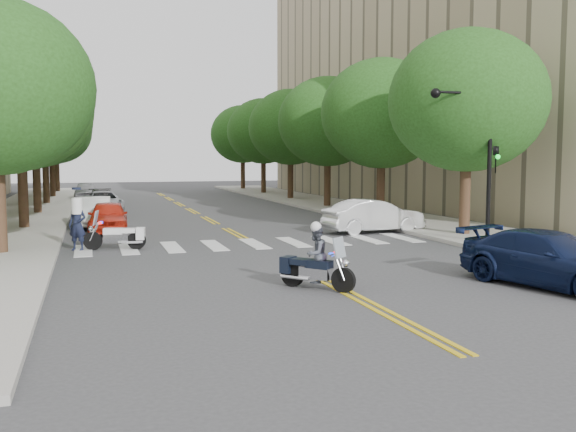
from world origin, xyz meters
name	(u,v)px	position (x,y,z in m)	size (l,w,h in m)	color
ground	(310,273)	(0.00, 0.00, 0.00)	(140.00, 140.00, 0.00)	#38383A
sidewalk_left	(25,214)	(-9.50, 22.00, 0.07)	(5.00, 60.00, 0.15)	#9E9991
sidewalk_right	(337,206)	(9.50, 22.00, 0.07)	(5.00, 60.00, 0.15)	#9E9991
building_right	(518,57)	(26.00, 26.00, 11.00)	(26.00, 44.00, 22.00)	tan
tree_l_1	(20,106)	(-8.80, 14.00, 5.55)	(6.40, 6.40, 8.45)	#382316
tree_l_2	(34,117)	(-8.80, 22.00, 5.55)	(6.40, 6.40, 8.45)	#382316
tree_l_3	(44,124)	(-8.80, 30.00, 5.55)	(6.40, 6.40, 8.45)	#382316
tree_l_4	(51,129)	(-8.80, 38.00, 5.55)	(6.40, 6.40, 8.45)	#382316
tree_l_5	(56,132)	(-8.80, 46.00, 5.55)	(6.40, 6.40, 8.45)	#382316
tree_r_0	(467,101)	(8.80, 6.00, 5.55)	(6.40, 6.40, 8.45)	#382316
tree_r_1	(382,114)	(8.80, 14.00, 5.55)	(6.40, 6.40, 8.45)	#382316
tree_r_2	(328,122)	(8.80, 22.00, 5.55)	(6.40, 6.40, 8.45)	#382316
tree_r_3	(290,127)	(8.80, 30.00, 5.55)	(6.40, 6.40, 8.45)	#382316
tree_r_4	(263,131)	(8.80, 38.00, 5.55)	(6.40, 6.40, 8.45)	#382316
tree_r_5	(243,134)	(8.80, 46.00, 5.55)	(6.40, 6.40, 8.45)	#382316
traffic_signal_pole	(479,145)	(7.72, 3.50, 3.72)	(2.82, 0.42, 6.00)	black
motorcycle_police	(314,259)	(-0.62, -2.06, 0.76)	(1.51, 1.76, 1.70)	black
motorcycle_parked	(120,236)	(-4.93, 6.43, 0.49)	(2.16, 0.79, 1.40)	black
officer_standing	(77,225)	(-6.38, 6.68, 0.90)	(0.66, 0.43, 1.80)	black
convertible	(374,216)	(5.87, 8.50, 0.73)	(1.54, 4.43, 1.46)	white
sedan_blue	(551,259)	(5.22, -3.58, 0.71)	(1.98, 4.86, 1.41)	#0D1839
parked_car_a	(108,217)	(-5.20, 11.94, 0.69)	(1.63, 4.06, 1.38)	red
parked_car_b	(94,212)	(-5.77, 14.50, 0.70)	(1.49, 4.27, 1.41)	white
parked_car_c	(103,202)	(-5.20, 22.49, 0.64)	(2.12, 4.60, 1.28)	#9FA1A7
parked_car_d	(102,199)	(-5.20, 25.80, 0.61)	(1.71, 4.22, 1.22)	black
parked_car_e	(85,191)	(-6.26, 34.00, 0.71)	(1.68, 4.17, 1.42)	#949499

